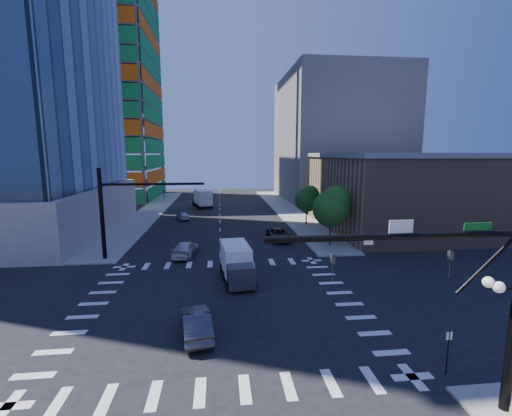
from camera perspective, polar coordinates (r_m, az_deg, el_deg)
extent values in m
plane|color=black|center=(25.22, -5.82, -15.63)|extent=(160.00, 160.00, 0.00)
cube|color=silver|center=(25.21, -5.82, -15.62)|extent=(20.00, 20.00, 0.01)
cube|color=gray|center=(64.99, 5.02, -0.22)|extent=(5.00, 60.00, 0.15)
cube|color=gray|center=(65.00, -17.16, -0.59)|extent=(5.00, 60.00, 0.15)
cube|color=#18883D|center=(87.35, -16.72, 17.91)|extent=(0.12, 24.00, 49.00)
cube|color=#DE570D|center=(78.63, -28.04, 18.29)|extent=(24.00, 0.12, 49.00)
cube|color=#8D6E52|center=(51.70, 22.82, 2.23)|extent=(20.00, 22.00, 10.00)
cube|color=slate|center=(51.41, 23.19, 8.10)|extent=(20.50, 22.50, 0.60)
cube|color=slate|center=(82.54, 13.20, 11.25)|extent=(24.00, 30.00, 28.00)
cylinder|color=black|center=(13.47, 22.93, -4.38)|extent=(10.00, 0.24, 0.24)
cylinder|color=black|center=(15.77, 34.29, -7.48)|extent=(2.50, 0.14, 2.50)
imported|color=black|center=(14.80, 29.52, -8.08)|extent=(0.16, 0.20, 1.00)
imported|color=black|center=(12.76, 12.61, -9.73)|extent=(0.16, 0.20, 1.00)
cube|color=white|center=(13.39, 23.02, -2.92)|extent=(0.90, 0.04, 0.50)
cube|color=#0D5B1D|center=(15.09, 33.03, -2.59)|extent=(1.10, 0.04, 0.28)
cylinder|color=black|center=(16.61, 36.09, -10.85)|extent=(1.20, 0.08, 0.08)
sphere|color=white|center=(16.40, 34.25, -10.18)|extent=(0.44, 0.44, 0.44)
sphere|color=white|center=(16.04, 35.42, -10.69)|extent=(0.44, 0.44, 0.44)
cylinder|color=black|center=(36.76, -24.30, -0.93)|extent=(0.40, 0.40, 9.00)
cylinder|color=black|center=(35.16, -16.83, 3.84)|extent=(10.00, 0.24, 0.24)
imported|color=black|center=(35.09, -15.14, 2.10)|extent=(0.16, 0.20, 1.00)
cylinder|color=#382316|center=(40.05, 12.24, -4.47)|extent=(0.20, 0.20, 2.27)
sphere|color=#1E4612|center=(39.46, 12.39, -0.10)|extent=(4.16, 4.16, 4.16)
sphere|color=#2C7828|center=(39.17, 13.13, 1.25)|extent=(3.25, 3.25, 3.25)
cylinder|color=#382316|center=(51.43, 8.37, -1.57)|extent=(0.20, 0.20, 1.92)
sphere|color=#1E4612|center=(51.02, 8.43, 1.31)|extent=(3.52, 3.52, 3.52)
sphere|color=#2C7828|center=(50.73, 8.98, 2.20)|extent=(2.75, 2.75, 2.75)
cylinder|color=black|center=(19.92, 29.31, -20.38)|extent=(0.06, 0.06, 2.20)
cube|color=silver|center=(19.51, 29.52, -18.06)|extent=(0.30, 0.03, 0.40)
imported|color=black|center=(42.08, 3.81, -4.42)|extent=(2.58, 5.25, 1.43)
imported|color=silver|center=(36.43, -11.72, -6.70)|extent=(2.77, 5.34, 1.48)
imported|color=#B8BCC1|center=(56.11, -12.11, -1.27)|extent=(2.77, 4.08, 1.29)
imported|color=#444448|center=(21.36, -9.94, -18.30)|extent=(2.26, 4.72, 1.49)
cube|color=white|center=(28.68, -3.17, -8.81)|extent=(2.57, 4.70, 2.35)
cube|color=#3A3940|center=(28.87, -3.16, -9.92)|extent=(2.22, 1.81, 1.72)
cube|color=silver|center=(68.79, -8.98, 1.91)|extent=(3.85, 5.95, 2.85)
cube|color=#3A3940|center=(68.88, -8.97, 1.32)|extent=(2.92, 2.51, 2.08)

